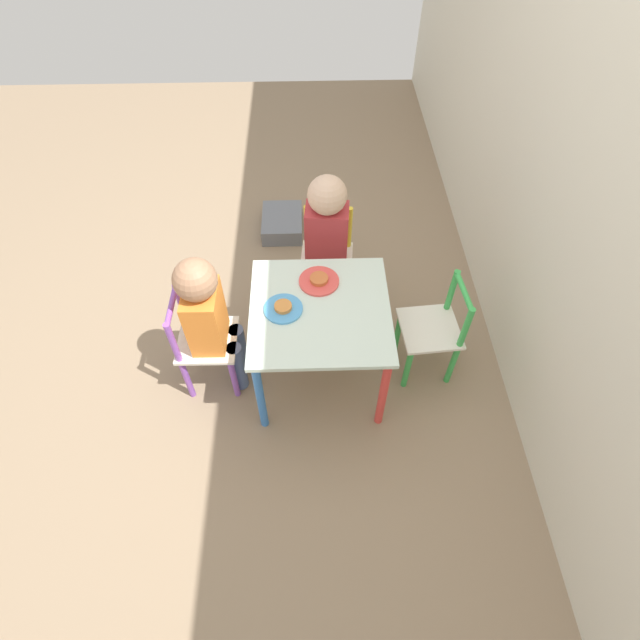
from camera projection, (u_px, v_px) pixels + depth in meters
The scene contains 11 objects.
ground_plane at pixel (320, 374), 2.44m from camera, with size 6.00×6.00×0.00m, color #8C755B.
house_wall at pixel (636, 123), 1.45m from camera, with size 6.00×0.06×2.60m.
kids_table at pixel (320, 320), 2.11m from camera, with size 0.58×0.58×0.50m.
chair_purple at pixel (203, 343), 2.23m from camera, with size 0.26×0.26×0.54m.
chair_yellow at pixel (327, 260), 2.56m from camera, with size 0.28×0.28×0.54m.
chair_green at pixel (434, 331), 2.27m from camera, with size 0.28×0.28×0.54m.
child_front at pixel (209, 314), 2.07m from camera, with size 0.20×0.22×0.77m.
child_left at pixel (327, 235), 2.35m from camera, with size 0.23×0.21×0.79m.
plate_front at pixel (283, 308), 2.05m from camera, with size 0.16×0.16×0.03m.
plate_left at pixel (319, 281), 2.14m from camera, with size 0.17×0.17×0.03m.
storage_bin at pixel (282, 223), 3.07m from camera, with size 0.31×0.24×0.10m.
Camera 1 is at (1.32, -0.04, 2.07)m, focal length 28.00 mm.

